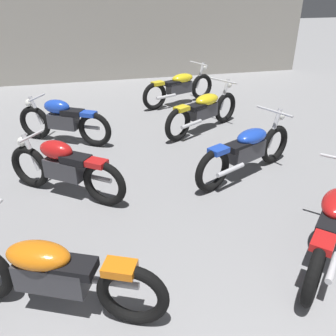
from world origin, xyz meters
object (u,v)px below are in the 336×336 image
object	(u,v)px
motorcycle_right_row_2	(247,150)
motorcycle_right_row_4	(180,87)
motorcycle_right_row_3	(204,110)
motorcycle_left_row_1	(51,273)
motorcycle_left_row_3	(63,120)
motorcycle_right_row_1	(332,223)
motorcycle_left_row_2	(64,167)

from	to	relation	value
motorcycle_right_row_2	motorcycle_right_row_4	bearing A→B (deg)	90.26
motorcycle_right_row_2	motorcycle_right_row_3	xyz separation A→B (m)	(-0.03, 2.02, 0.00)
motorcycle_left_row_1	motorcycle_right_row_2	size ratio (longest dim) A/B	1.01
motorcycle_right_row_2	motorcycle_right_row_4	world-z (taller)	same
motorcycle_left_row_3	motorcycle_right_row_1	xyz separation A→B (m)	(2.93, -4.07, -0.01)
motorcycle_left_row_3	motorcycle_left_row_2	bearing A→B (deg)	-88.67
motorcycle_left_row_3	motorcycle_right_row_2	size ratio (longest dim) A/B	0.88
motorcycle_left_row_1	motorcycle_right_row_1	bearing A→B (deg)	1.21
motorcycle_right_row_1	motorcycle_right_row_4	world-z (taller)	same
motorcycle_right_row_1	motorcycle_right_row_2	xyz separation A→B (m)	(-0.09, 1.99, 0.00)
motorcycle_left_row_1	motorcycle_left_row_2	world-z (taller)	motorcycle_left_row_1
motorcycle_right_row_1	motorcycle_right_row_3	world-z (taller)	same
motorcycle_left_row_2	motorcycle_right_row_2	bearing A→B (deg)	-1.24
motorcycle_left_row_3	motorcycle_right_row_3	distance (m)	2.81
motorcycle_right_row_1	motorcycle_right_row_3	distance (m)	4.01
motorcycle_left_row_2	motorcycle_right_row_4	world-z (taller)	motorcycle_right_row_4
motorcycle_left_row_1	motorcycle_right_row_3	distance (m)	4.97
motorcycle_right_row_1	motorcycle_right_row_2	size ratio (longest dim) A/B	0.82
motorcycle_left_row_2	motorcycle_left_row_3	size ratio (longest dim) A/B	0.94
motorcycle_left_row_1	motorcycle_right_row_4	bearing A→B (deg)	64.36
motorcycle_right_row_3	motorcycle_right_row_4	xyz separation A→B (m)	(0.01, 1.90, 0.00)
motorcycle_left_row_3	motorcycle_right_row_4	world-z (taller)	motorcycle_right_row_4
motorcycle_left_row_3	motorcycle_right_row_3	xyz separation A→B (m)	(2.81, -0.06, -0.01)
motorcycle_left_row_1	motorcycle_right_row_4	size ratio (longest dim) A/B	0.98
motorcycle_left_row_2	motorcycle_right_row_4	distance (m)	4.75
motorcycle_right_row_1	motorcycle_right_row_2	world-z (taller)	same
motorcycle_right_row_1	motorcycle_left_row_2	bearing A→B (deg)	144.54
motorcycle_right_row_4	motorcycle_left_row_3	bearing A→B (deg)	-146.95
motorcycle_left_row_1	motorcycle_left_row_2	size ratio (longest dim) A/B	1.23
motorcycle_left_row_2	motorcycle_left_row_1	bearing A→B (deg)	-92.43
motorcycle_left_row_2	motorcycle_right_row_2	size ratio (longest dim) A/B	0.82
motorcycle_left_row_3	motorcycle_right_row_1	distance (m)	5.01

